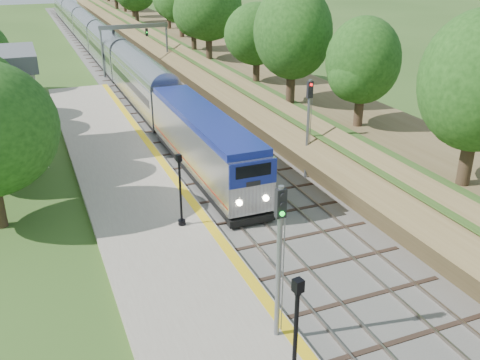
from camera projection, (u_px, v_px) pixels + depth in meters
name	position (u px, v px, depth m)	size (l,w,h in m)	color
trackbed	(126.00, 68.00, 70.77)	(9.50, 170.00, 0.28)	#4C4944
platform	(150.00, 219.00, 30.85)	(6.40, 68.00, 0.38)	gray
yellow_stripe	(197.00, 208.00, 31.76)	(0.55, 68.00, 0.01)	gold
embankment	(186.00, 49.00, 72.92)	(10.64, 170.00, 11.70)	brown
signal_gantry	(134.00, 36.00, 64.79)	(8.40, 0.38, 6.20)	slate
trees_behind_platform	(25.00, 136.00, 31.02)	(7.82, 53.32, 7.21)	#332316
train	(98.00, 42.00, 77.10)	(2.85, 114.42, 4.19)	black
lamppost_mid	(295.00, 348.00, 17.48)	(0.47, 0.47, 4.79)	black
lamppost_far	(181.00, 194.00, 29.09)	(0.41, 0.41, 4.18)	black
signal_platform	(279.00, 248.00, 19.76)	(0.38, 0.30, 6.49)	slate
signal_farside	(308.00, 119.00, 35.07)	(0.37, 0.29, 6.76)	slate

